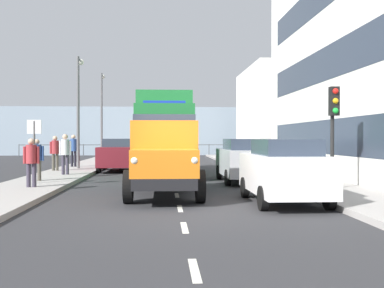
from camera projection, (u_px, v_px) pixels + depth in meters
The scene contains 23 objects.
ground_plane at pixel (171, 173), 22.71m from camera, with size 80.00×80.00×0.00m, color #2D2D30.
sidewalk_left at pixel (269, 171), 23.03m from camera, with size 2.48×42.59×0.15m, color #9E9993.
sidewalk_right at pixel (71, 172), 22.39m from camera, with size 2.48×42.59×0.15m, color #9E9993.
road_centreline_markings at pixel (171, 173), 22.65m from camera, with size 0.12×39.47×0.01m.
building_far_block at pixel (290, 115), 36.22m from camera, with size 7.05×10.05×7.30m.
sea_horizon at pixel (167, 131), 46.92m from camera, with size 80.00×0.80×5.00m, color #8C9EAD.
seawall_railing at pixel (168, 147), 43.35m from camera, with size 28.08×0.08×1.20m.
truck_vintage_orange at pixel (164, 157), 13.39m from camera, with size 2.17×5.64×2.43m.
lorry_cargo_green at pixel (164, 131), 21.57m from camera, with size 2.58×8.20×3.87m.
car_white_kerbside_near at pixel (283, 170), 12.05m from camera, with size 1.81×3.89×1.72m.
car_silver_kerbside_1 at pixel (245, 160), 17.81m from camera, with size 1.88×4.16×1.72m.
car_maroon_oppositeside_0 at pixel (118, 154), 23.95m from camera, with size 1.88×4.30×1.72m.
car_red_oppositeside_1 at pixel (128, 151), 30.51m from camera, with size 1.84×4.03×1.72m.
car_black_oppositeside_2 at pixel (133, 149), 35.94m from camera, with size 1.86×4.36×1.72m.
pedestrian_couple_b at pixel (31, 159), 14.71m from camera, with size 0.53×0.34×1.59m.
pedestrian_in_dark_coat at pixel (37, 156), 16.89m from camera, with size 0.53×0.34×1.56m.
pedestrian_near_railing at pixel (65, 151), 19.79m from camera, with size 0.53×0.34×1.78m.
pedestrian_by_lamp at pixel (55, 150), 22.26m from camera, with size 0.53×0.34×1.71m.
pedestrian_with_bag at pixel (73, 148), 25.35m from camera, with size 0.53×0.34×1.80m.
traffic_light_near at pixel (334, 115), 14.09m from camera, with size 0.28×0.41×3.20m.
lamp_post_promenade at pixel (79, 101), 23.95m from camera, with size 0.32×1.14×5.92m.
lamp_post_far at pixel (102, 108), 33.71m from camera, with size 0.32×1.14×6.45m.
street_sign at pixel (34, 140), 15.98m from camera, with size 0.50×0.07×2.25m.
Camera 1 is at (0.41, 11.26, 1.74)m, focal length 42.21 mm.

